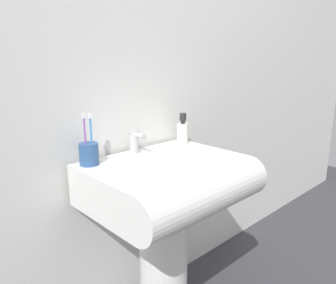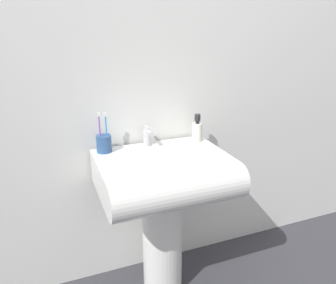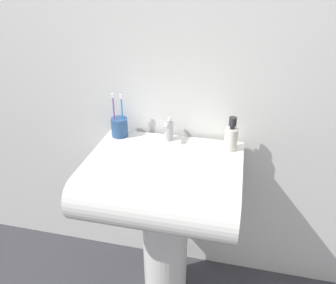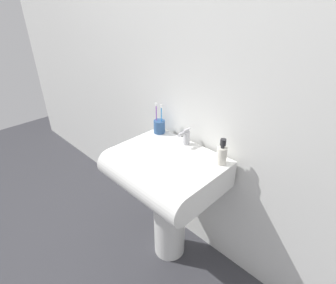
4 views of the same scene
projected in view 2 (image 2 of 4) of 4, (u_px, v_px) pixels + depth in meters
The scene contains 6 objects.
wall_back at pixel (144, 68), 1.70m from camera, with size 5.00×0.05×2.40m, color silver.
sink_pedestal at pixel (162, 239), 1.77m from camera, with size 0.21×0.21×0.63m, color white.
sink_basin at pixel (166, 176), 1.58m from camera, with size 0.63×0.51×0.17m.
faucet at pixel (148, 136), 1.72m from camera, with size 0.04×0.10×0.10m.
toothbrush_cup at pixel (104, 143), 1.64m from camera, with size 0.08×0.08×0.21m.
soap_bottle at pixel (197, 130), 1.79m from camera, with size 0.06×0.06×0.15m.
Camera 2 is at (-0.52, -1.40, 1.41)m, focal length 35.00 mm.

